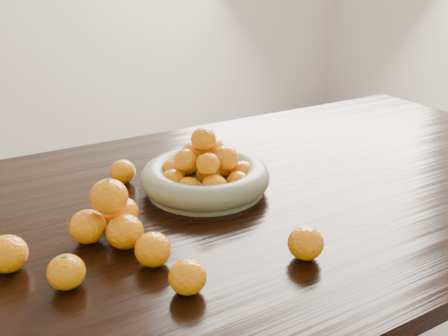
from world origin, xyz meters
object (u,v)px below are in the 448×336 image
fruit_bowl (205,174)px  orange_pyramid (111,216)px  dining_table (235,228)px  loose_orange_0 (66,272)px

fruit_bowl → orange_pyramid: fruit_bowl is taller
dining_table → fruit_bowl: bearing=131.8°
fruit_bowl → loose_orange_0: 0.43m
dining_table → orange_pyramid: size_ratio=14.12×
dining_table → loose_orange_0: bearing=-158.6°
fruit_bowl → orange_pyramid: bearing=-157.8°
orange_pyramid → loose_orange_0: bearing=-135.0°
dining_table → loose_orange_0: loose_orange_0 is taller
dining_table → fruit_bowl: fruit_bowl is taller
fruit_bowl → orange_pyramid: size_ratio=2.09×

